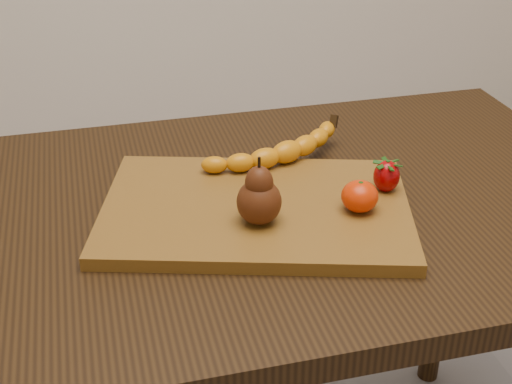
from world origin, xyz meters
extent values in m
cube|color=black|center=(0.00, 0.00, 0.74)|extent=(1.00, 0.70, 0.04)
cylinder|color=black|center=(-0.45, 0.30, 0.36)|extent=(0.05, 0.05, 0.72)
cylinder|color=black|center=(0.45, 0.30, 0.36)|extent=(0.05, 0.05, 0.72)
cube|color=brown|center=(-0.09, -0.04, 0.77)|extent=(0.52, 0.42, 0.02)
ellipsoid|color=red|center=(0.05, -0.09, 0.80)|extent=(0.07, 0.07, 0.05)
camera|label=1|loc=(-0.32, -0.91, 1.31)|focal=50.00mm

